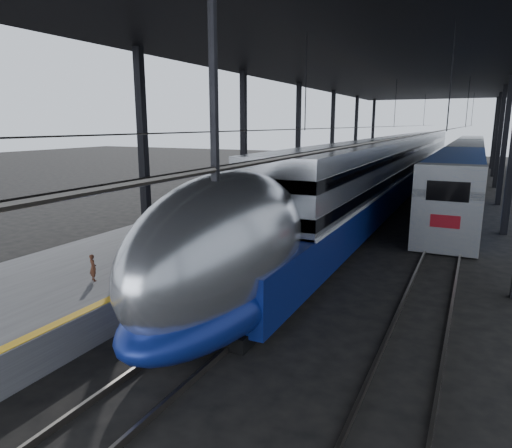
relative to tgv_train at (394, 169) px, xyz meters
The scene contains 8 objects.
ground 26.50m from the tgv_train, 94.34° to the right, with size 160.00×160.00×0.00m, color black.
platform 8.55m from the tgv_train, 130.96° to the right, with size 6.00×80.00×1.00m, color #4C4C4F.
yellow_strip 6.98m from the tgv_train, 113.08° to the right, with size 0.30×80.00×0.01m, color gold.
rails 7.12m from the tgv_train, 68.47° to the right, with size 6.52×80.00×0.16m.
canopy 9.41m from the tgv_train, 90.90° to the right, with size 18.00×75.00×9.47m.
tgv_train is the anchor object (origin of this frame).
second_train 11.31m from the tgv_train, 63.75° to the left, with size 2.88×56.05×3.97m.
child 28.61m from the tgv_train, 98.48° to the right, with size 0.30×0.20×0.83m, color #492618.
Camera 1 is at (8.03, -11.72, 5.70)m, focal length 32.00 mm.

